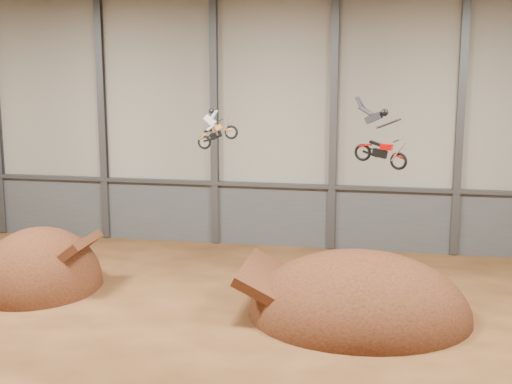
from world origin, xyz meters
TOP-DOWN VIEW (x-y plane):
  - floor at (0.00, 0.00)m, footprint 40.00×40.00m
  - back_wall at (0.00, 15.00)m, footprint 40.00×0.10m
  - lower_band_back at (0.00, 14.90)m, footprint 39.80×0.18m
  - steel_rail at (0.00, 14.75)m, footprint 39.80×0.35m
  - steel_column_1 at (-10.00, 14.80)m, footprint 0.40×0.36m
  - steel_column_2 at (-3.33, 14.80)m, footprint 0.40×0.36m
  - steel_column_3 at (3.33, 14.80)m, footprint 0.40×0.36m
  - steel_column_4 at (10.00, 14.80)m, footprint 0.40×0.36m
  - takeoff_ramp at (-9.56, 5.54)m, footprint 5.69×6.56m
  - landing_ramp at (5.34, 4.59)m, footprint 9.31×8.23m
  - fmx_rider_a at (-1.03, 6.54)m, footprint 2.45×0.81m
  - fmx_rider_b at (5.97, 4.42)m, footprint 3.39×1.79m

SIDE VIEW (x-z plane):
  - floor at x=0.00m, z-range 0.00..0.00m
  - takeoff_ramp at x=-9.56m, z-range -2.84..2.84m
  - landing_ramp at x=5.34m, z-range -2.69..2.69m
  - lower_band_back at x=0.00m, z-range 0.00..3.50m
  - steel_rail at x=0.00m, z-range 3.45..3.65m
  - back_wall at x=0.00m, z-range 0.00..14.00m
  - steel_column_1 at x=-10.00m, z-range 0.05..13.95m
  - steel_column_2 at x=-3.33m, z-range 0.05..13.95m
  - steel_column_3 at x=3.33m, z-range 0.05..13.95m
  - steel_column_4 at x=10.00m, z-range 0.05..13.95m
  - fmx_rider_b at x=5.97m, z-range 6.23..9.18m
  - fmx_rider_a at x=-1.03m, z-range 6.59..8.92m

